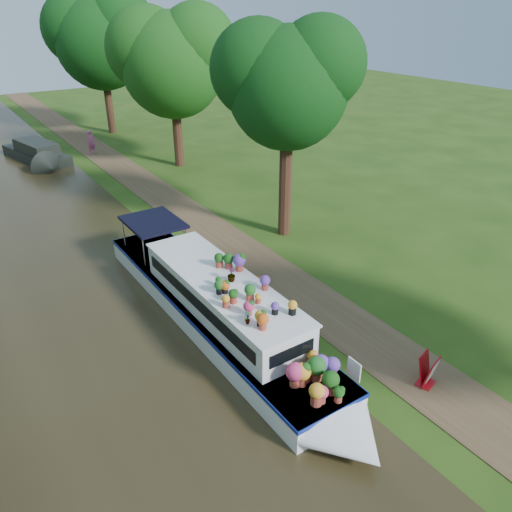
# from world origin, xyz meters

# --- Properties ---
(ground) EXTENTS (100.00, 100.00, 0.00)m
(ground) POSITION_xyz_m (0.00, 0.00, 0.00)
(ground) COLOR #264411
(ground) RESTS_ON ground
(canal_water) EXTENTS (10.00, 100.00, 0.02)m
(canal_water) POSITION_xyz_m (-6.00, 0.00, 0.01)
(canal_water) COLOR #2C2513
(canal_water) RESTS_ON ground
(towpath) EXTENTS (2.20, 100.00, 0.03)m
(towpath) POSITION_xyz_m (1.20, 0.00, 0.01)
(towpath) COLOR brown
(towpath) RESTS_ON ground
(plant_boat) EXTENTS (2.29, 13.52, 2.30)m
(plant_boat) POSITION_xyz_m (-2.25, -1.94, 0.85)
(plant_boat) COLOR white
(plant_boat) RESTS_ON canal_water
(tree_near_overhang) EXTENTS (5.52, 5.28, 8.99)m
(tree_near_overhang) POSITION_xyz_m (3.79, 3.06, 6.60)
(tree_near_overhang) COLOR #331B11
(tree_near_overhang) RESTS_ON ground
(tree_near_mid) EXTENTS (6.90, 6.60, 9.40)m
(tree_near_mid) POSITION_xyz_m (4.48, 15.08, 6.44)
(tree_near_mid) COLOR #331B11
(tree_near_mid) RESTS_ON ground
(tree_near_far) EXTENTS (7.59, 7.26, 10.30)m
(tree_near_far) POSITION_xyz_m (3.98, 26.09, 7.05)
(tree_near_far) COLOR #331B11
(tree_near_far) RESTS_ON ground
(second_boat) EXTENTS (3.19, 7.12, 1.32)m
(second_boat) POSITION_xyz_m (-2.75, 20.87, 0.54)
(second_boat) COLOR black
(second_boat) RESTS_ON canal_water
(sandwich_board) EXTENTS (0.61, 0.60, 0.91)m
(sandwich_board) POSITION_xyz_m (1.06, -7.16, 0.44)
(sandwich_board) COLOR #A60B14
(sandwich_board) RESTS_ON towpath
(pedestrian_pink) EXTENTS (0.60, 0.42, 1.55)m
(pedestrian_pink) POSITION_xyz_m (0.75, 20.74, 0.81)
(pedestrian_pink) COLOR #DC5A90
(pedestrian_pink) RESTS_ON towpath
(verge_plant) EXTENTS (0.47, 0.43, 0.45)m
(verge_plant) POSITION_xyz_m (0.05, -0.73, 0.22)
(verge_plant) COLOR #1C5E23
(verge_plant) RESTS_ON ground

